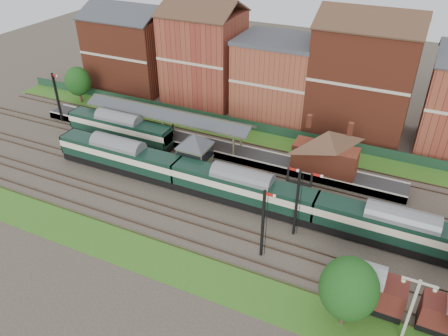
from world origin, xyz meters
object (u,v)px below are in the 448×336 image
at_px(signal_box, 195,154).
at_px(dmu_train, 242,188).
at_px(semaphore_bracket, 297,199).
at_px(platform_railcar, 120,128).
at_px(goods_van_a, 370,289).

height_order(signal_box, dmu_train, signal_box).
distance_m(signal_box, dmu_train, 8.53).
height_order(semaphore_bracket, platform_railcar, semaphore_bracket).
relative_size(signal_box, goods_van_a, 1.01).
relative_size(signal_box, platform_railcar, 0.36).
bearing_deg(signal_box, dmu_train, -22.52).
bearing_deg(signal_box, semaphore_bracket, -20.92).
bearing_deg(goods_van_a, semaphore_bracket, 143.34).
relative_size(semaphore_bracket, goods_van_a, 1.37).
xyz_separation_m(platform_railcar, goods_van_a, (38.00, -15.50, -0.19)).
xyz_separation_m(dmu_train, platform_railcar, (-22.07, 6.50, -0.09)).
bearing_deg(platform_railcar, signal_box, -12.87).
distance_m(semaphore_bracket, platform_railcar, 30.71).
height_order(signal_box, goods_van_a, signal_box).
height_order(dmu_train, platform_railcar, dmu_train).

